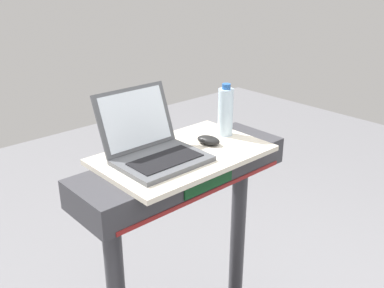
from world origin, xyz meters
The scene contains 4 objects.
desk_board centered at (0.00, 0.70, 1.10)m, with size 0.65×0.41×0.02m, color beige.
laptop centered at (-0.12, 0.73, 1.16)m, with size 0.32×0.32×0.24m.
computer_mouse centered at (0.13, 0.70, 1.13)m, with size 0.06×0.10×0.03m, color black.
water_bottle centered at (0.26, 0.73, 1.21)m, with size 0.06×0.06×0.22m.
Camera 1 is at (-1.01, -0.46, 1.78)m, focal length 40.86 mm.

